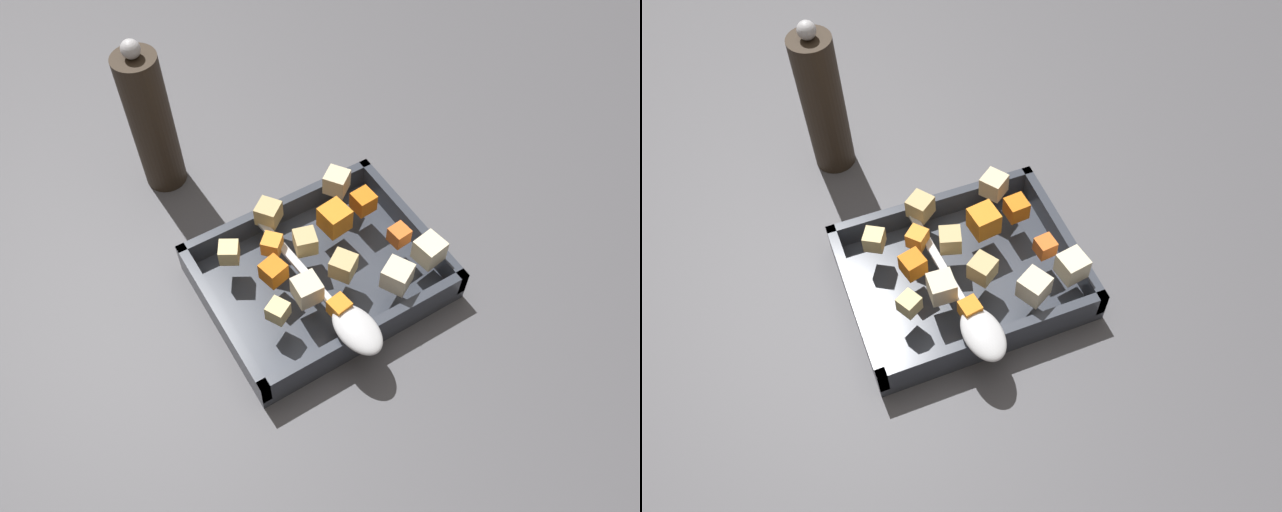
{
  "view_description": "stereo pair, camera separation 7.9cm",
  "coord_description": "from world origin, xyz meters",
  "views": [
    {
      "loc": [
        -0.25,
        -0.39,
        0.71
      ],
      "look_at": [
        -0.02,
        -0.01,
        0.06
      ],
      "focal_mm": 36.24,
      "sensor_mm": 36.0,
      "label": 1
    },
    {
      "loc": [
        -0.18,
        -0.43,
        0.71
      ],
      "look_at": [
        -0.02,
        -0.01,
        0.06
      ],
      "focal_mm": 36.24,
      "sensor_mm": 36.0,
      "label": 2
    }
  ],
  "objects": [
    {
      "name": "carrot_chunk_mid_left",
      "position": [
        -0.08,
        -0.0,
        0.06
      ],
      "size": [
        0.03,
        0.03,
        0.03
      ],
      "primitive_type": "cube",
      "rotation": [
        0.0,
        0.0,
        3.39
      ],
      "color": "orange",
      "rests_on": "baking_dish"
    },
    {
      "name": "carrot_chunk_corner_ne",
      "position": [
        0.03,
        0.03,
        0.07
      ],
      "size": [
        0.04,
        0.04,
        0.03
      ],
      "primitive_type": "cube",
      "rotation": [
        0.0,
        0.0,
        3.28
      ],
      "color": "orange",
      "rests_on": "baking_dish"
    },
    {
      "name": "ground_plane",
      "position": [
        0.0,
        0.0,
        0.0
      ],
      "size": [
        4.0,
        4.0,
        0.0
      ],
      "primitive_type": "plane",
      "color": "#4C4C51"
    },
    {
      "name": "potato_chunk_heap_side",
      "position": [
        0.1,
        -0.07,
        0.07
      ],
      "size": [
        0.04,
        0.04,
        0.03
      ],
      "primitive_type": "cube",
      "rotation": [
        0.0,
        0.0,
        0.16
      ],
      "color": "beige",
      "rests_on": "baking_dish"
    },
    {
      "name": "carrot_chunk_near_spoon",
      "position": [
        -0.06,
        0.04,
        0.06
      ],
      "size": [
        0.03,
        0.03,
        0.02
      ],
      "primitive_type": "cube",
      "rotation": [
        0.0,
        0.0,
        0.75
      ],
      "color": "orange",
      "rests_on": "baking_dish"
    },
    {
      "name": "serving_spoon",
      "position": [
        -0.03,
        -0.1,
        0.06
      ],
      "size": [
        0.05,
        0.25,
        0.02
      ],
      "rotation": [
        0.0,
        0.0,
        1.66
      ],
      "color": "silver",
      "rests_on": "baking_dish"
    },
    {
      "name": "parsnip_chunk_front_center",
      "position": [
        -0.06,
        -0.04,
        0.07
      ],
      "size": [
        0.03,
        0.03,
        0.03
      ],
      "primitive_type": "cube",
      "rotation": [
        0.0,
        0.0,
        1.53
      ],
      "color": "beige",
      "rests_on": "baking_dish"
    },
    {
      "name": "baking_dish",
      "position": [
        -0.02,
        -0.01,
        0.02
      ],
      "size": [
        0.29,
        0.23,
        0.05
      ],
      "color": "#333842",
      "rests_on": "ground_plane"
    },
    {
      "name": "potato_chunk_under_handle",
      "position": [
        -0.02,
        0.02,
        0.06
      ],
      "size": [
        0.03,
        0.03,
        0.03
      ],
      "primitive_type": "cube",
      "rotation": [
        0.0,
        0.0,
        6.0
      ],
      "color": "tan",
      "rests_on": "baking_dish"
    },
    {
      "name": "potato_chunk_near_right",
      "position": [
        -0.1,
        -0.05,
        0.06
      ],
      "size": [
        0.03,
        0.03,
        0.02
      ],
      "primitive_type": "cube",
      "rotation": [
        0.0,
        0.0,
        2.08
      ],
      "color": "#E0CC89",
      "rests_on": "baking_dish"
    },
    {
      "name": "parsnip_chunk_far_left",
      "position": [
        0.05,
        -0.08,
        0.07
      ],
      "size": [
        0.04,
        0.04,
        0.03
      ],
      "primitive_type": "cube",
      "rotation": [
        0.0,
        0.0,
        5.22
      ],
      "color": "beige",
      "rests_on": "baking_dish"
    },
    {
      "name": "carrot_chunk_corner_sw",
      "position": [
        -0.03,
        -0.08,
        0.06
      ],
      "size": [
        0.03,
        0.03,
        0.02
      ],
      "primitive_type": "cube",
      "rotation": [
        0.0,
        0.0,
        3.3
      ],
      "color": "orange",
      "rests_on": "baking_dish"
    },
    {
      "name": "carrot_chunk_mid_right",
      "position": [
        0.09,
        -0.03,
        0.06
      ],
      "size": [
        0.02,
        0.02,
        0.02
      ],
      "primitive_type": "cube",
      "rotation": [
        0.0,
        0.0,
        1.68
      ],
      "color": "orange",
      "rests_on": "baking_dish"
    },
    {
      "name": "potato_chunk_near_left",
      "position": [
        -0.04,
        0.08,
        0.06
      ],
      "size": [
        0.04,
        0.04,
        0.03
      ],
      "primitive_type": "cube",
      "rotation": [
        0.0,
        0.0,
        5.36
      ],
      "color": "tan",
      "rests_on": "baking_dish"
    },
    {
      "name": "potato_chunk_far_right",
      "position": [
        0.06,
        0.08,
        0.07
      ],
      "size": [
        0.04,
        0.04,
        0.03
      ],
      "primitive_type": "cube",
      "rotation": [
        0.0,
        0.0,
        5.34
      ],
      "color": "beige",
      "rests_on": "baking_dish"
    },
    {
      "name": "carrot_chunk_center",
      "position": [
        0.08,
        0.03,
        0.06
      ],
      "size": [
        0.03,
        0.03,
        0.03
      ],
      "primitive_type": "cube",
      "rotation": [
        0.0,
        0.0,
        1.65
      ],
      "color": "orange",
      "rests_on": "baking_dish"
    },
    {
      "name": "potato_chunk_back_center",
      "position": [
        -0.11,
        0.05,
        0.06
      ],
      "size": [
        0.03,
        0.03,
        0.02
      ],
      "primitive_type": "cube",
      "rotation": [
        0.0,
        0.0,
        2.61
      ],
      "color": "#E0CC89",
      "rests_on": "baking_dish"
    },
    {
      "name": "pepper_mill",
      "position": [
        -0.11,
        0.27,
        0.11
      ],
      "size": [
        0.06,
        0.06,
        0.24
      ],
      "color": "#2D2319",
      "rests_on": "ground_plane"
    },
    {
      "name": "potato_chunk_corner_se",
      "position": [
        -0.0,
        -0.04,
        0.06
      ],
      "size": [
        0.04,
        0.04,
        0.03
      ],
      "primitive_type": "cube",
      "rotation": [
        0.0,
        0.0,
        5.3
      ],
      "color": "tan",
      "rests_on": "baking_dish"
    }
  ]
}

